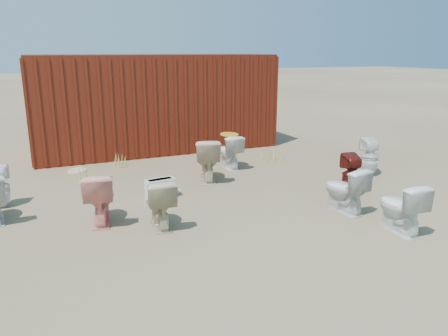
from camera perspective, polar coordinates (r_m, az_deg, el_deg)
name	(u,v)px	position (r m, az deg, el deg)	size (l,w,h in m)	color
ground	(239,209)	(7.12, 1.96, -5.43)	(100.00, 100.00, 0.00)	brown
shipping_container	(153,102)	(11.65, -9.31, 8.51)	(6.00, 2.40, 2.40)	#4B1A0C
toilet_front_pink	(100,197)	(6.72, -15.92, -3.72)	(0.44, 0.78, 0.79)	pink
toilet_front_c	(345,190)	(7.15, 15.49, -2.76)	(0.41, 0.73, 0.74)	silver
toilet_front_maroon	(352,175)	(8.00, 16.34, -0.89)	(0.34, 0.35, 0.76)	#56140E
toilet_front_e	(401,207)	(6.62, 22.09, -4.80)	(0.41, 0.73, 0.74)	white
toilet_back_a	(0,187)	(7.99, -27.26, -2.22)	(0.31, 0.32, 0.70)	white
toilet_back_beige_left	(160,203)	(6.39, -8.42, -4.53)	(0.41, 0.72, 0.74)	#C7B891
toilet_back_beige_right	(207,160)	(8.57, -2.18, 1.10)	(0.48, 0.83, 0.85)	beige
toilet_back_yellowlid	(229,152)	(9.49, 0.70, 2.14)	(0.41, 0.72, 0.74)	white
toilet_back_e	(370,157)	(9.41, 18.50, 1.39)	(0.35, 0.36, 0.79)	white
yellow_lid	(229,134)	(9.41, 0.70, 4.41)	(0.37, 0.47, 0.03)	orange
loose_tank	(160,189)	(7.67, -8.32, -2.70)	(0.50, 0.20, 0.35)	white
loose_lid_near	(77,171)	(9.85, -18.65, -0.33)	(0.38, 0.49, 0.02)	beige
loose_lid_far	(169,191)	(8.06, -7.15, -2.97)	(0.36, 0.47, 0.02)	tan
weed_clump_a	(89,173)	(8.95, -17.27, -0.68)	(0.36, 0.36, 0.33)	#A4A141
weed_clump_b	(207,160)	(9.82, -2.19, 1.10)	(0.32, 0.32, 0.25)	#A4A141
weed_clump_c	(271,154)	(10.23, 6.20, 1.84)	(0.36, 0.36, 0.33)	#A4A141
weed_clump_d	(122,160)	(9.94, -13.19, 0.99)	(0.30, 0.30, 0.29)	#A4A141
weed_clump_e	(215,150)	(10.55, -1.24, 2.32)	(0.34, 0.34, 0.33)	#A4A141
weed_clump_f	(360,174)	(9.08, 17.36, -0.75)	(0.28, 0.28, 0.25)	#A4A141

